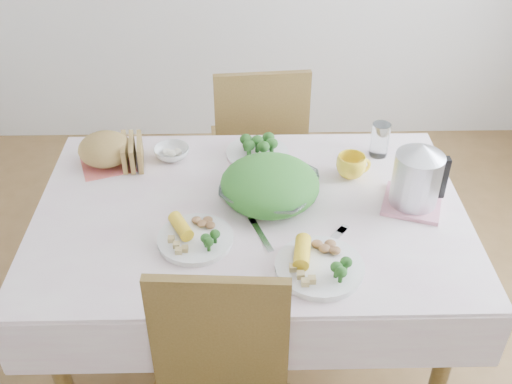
{
  "coord_description": "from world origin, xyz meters",
  "views": [
    {
      "loc": [
        -0.02,
        -1.65,
        2.05
      ],
      "look_at": [
        0.02,
        0.02,
        0.82
      ],
      "focal_mm": 42.0,
      "sensor_mm": 36.0,
      "label": 1
    }
  ],
  "objects_px": {
    "electric_kettle": "(417,176)",
    "dining_table": "(251,287)",
    "yellow_mug": "(351,166)",
    "chair_far": "(257,150)",
    "dinner_plate_left": "(195,239)",
    "salad_bowl": "(270,190)",
    "dinner_plate_right": "(319,268)"
  },
  "relations": [
    {
      "from": "yellow_mug",
      "to": "electric_kettle",
      "type": "relative_size",
      "value": 0.48
    },
    {
      "from": "dining_table",
      "to": "dinner_plate_left",
      "type": "xyz_separation_m",
      "value": [
        -0.18,
        -0.17,
        0.4
      ]
    },
    {
      "from": "chair_far",
      "to": "electric_kettle",
      "type": "height_order",
      "value": "electric_kettle"
    },
    {
      "from": "dinner_plate_right",
      "to": "dinner_plate_left",
      "type": "bearing_deg",
      "value": 160.08
    },
    {
      "from": "salad_bowl",
      "to": "chair_far",
      "type": "bearing_deg",
      "value": 91.75
    },
    {
      "from": "salad_bowl",
      "to": "dinner_plate_left",
      "type": "xyz_separation_m",
      "value": [
        -0.25,
        -0.22,
        -0.03
      ]
    },
    {
      "from": "salad_bowl",
      "to": "dinner_plate_left",
      "type": "height_order",
      "value": "salad_bowl"
    },
    {
      "from": "dining_table",
      "to": "electric_kettle",
      "type": "height_order",
      "value": "electric_kettle"
    },
    {
      "from": "dining_table",
      "to": "dinner_plate_left",
      "type": "relative_size",
      "value": 5.61
    },
    {
      "from": "salad_bowl",
      "to": "yellow_mug",
      "type": "bearing_deg",
      "value": 24.53
    },
    {
      "from": "chair_far",
      "to": "yellow_mug",
      "type": "relative_size",
      "value": 8.65
    },
    {
      "from": "salad_bowl",
      "to": "yellow_mug",
      "type": "distance_m",
      "value": 0.34
    },
    {
      "from": "dinner_plate_left",
      "to": "yellow_mug",
      "type": "xyz_separation_m",
      "value": [
        0.56,
        0.37,
        0.03
      ]
    },
    {
      "from": "dinner_plate_right",
      "to": "electric_kettle",
      "type": "bearing_deg",
      "value": 41.97
    },
    {
      "from": "dinner_plate_left",
      "to": "dinner_plate_right",
      "type": "relative_size",
      "value": 0.9
    },
    {
      "from": "dining_table",
      "to": "yellow_mug",
      "type": "xyz_separation_m",
      "value": [
        0.38,
        0.19,
        0.43
      ]
    },
    {
      "from": "yellow_mug",
      "to": "chair_far",
      "type": "bearing_deg",
      "value": 116.87
    },
    {
      "from": "dining_table",
      "to": "dinner_plate_left",
      "type": "height_order",
      "value": "dinner_plate_left"
    },
    {
      "from": "dining_table",
      "to": "salad_bowl",
      "type": "xyz_separation_m",
      "value": [
        0.07,
        0.05,
        0.43
      ]
    },
    {
      "from": "salad_bowl",
      "to": "dinner_plate_right",
      "type": "distance_m",
      "value": 0.39
    },
    {
      "from": "dinner_plate_right",
      "to": "electric_kettle",
      "type": "xyz_separation_m",
      "value": [
        0.36,
        0.33,
        0.11
      ]
    },
    {
      "from": "chair_far",
      "to": "salad_bowl",
      "type": "relative_size",
      "value": 2.94
    },
    {
      "from": "chair_far",
      "to": "dinner_plate_left",
      "type": "distance_m",
      "value": 1.09
    },
    {
      "from": "dinner_plate_left",
      "to": "electric_kettle",
      "type": "relative_size",
      "value": 1.07
    },
    {
      "from": "chair_far",
      "to": "dinner_plate_right",
      "type": "xyz_separation_m",
      "value": [
        0.16,
        -1.17,
        0.31
      ]
    },
    {
      "from": "yellow_mug",
      "to": "electric_kettle",
      "type": "bearing_deg",
      "value": -43.39
    },
    {
      "from": "electric_kettle",
      "to": "dining_table",
      "type": "bearing_deg",
      "value": 166.98
    },
    {
      "from": "dinner_plate_left",
      "to": "chair_far",
      "type": "bearing_deg",
      "value": 77.6
    },
    {
      "from": "salad_bowl",
      "to": "electric_kettle",
      "type": "xyz_separation_m",
      "value": [
        0.5,
        -0.04,
        0.08
      ]
    },
    {
      "from": "salad_bowl",
      "to": "yellow_mug",
      "type": "height_order",
      "value": "yellow_mug"
    },
    {
      "from": "dinner_plate_right",
      "to": "electric_kettle",
      "type": "height_order",
      "value": "electric_kettle"
    },
    {
      "from": "dinner_plate_left",
      "to": "dining_table",
      "type": "bearing_deg",
      "value": 43.39
    }
  ]
}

